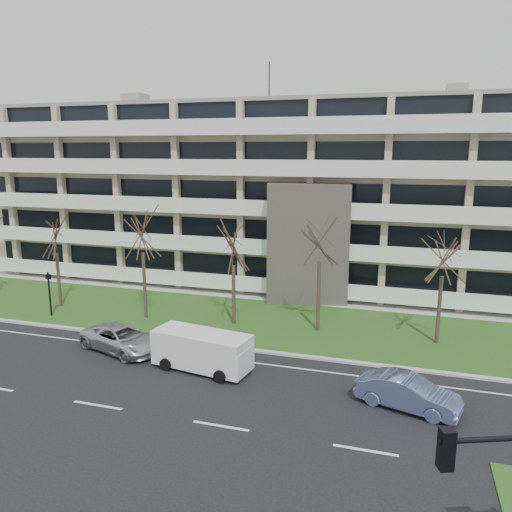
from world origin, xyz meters
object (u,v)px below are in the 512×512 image
(silver_pickup, at_px, (122,339))
(blue_sedan, at_px, (408,393))
(pedestrian_signal, at_px, (49,288))
(white_van, at_px, (203,348))

(silver_pickup, distance_m, blue_sedan, 16.00)
(silver_pickup, relative_size, pedestrian_signal, 1.65)
(silver_pickup, height_order, white_van, white_van)
(blue_sedan, distance_m, pedestrian_signal, 24.65)
(silver_pickup, relative_size, blue_sedan, 1.15)
(white_van, distance_m, pedestrian_signal, 14.38)
(blue_sedan, bearing_deg, silver_pickup, 98.71)
(silver_pickup, bearing_deg, blue_sedan, -79.49)
(blue_sedan, relative_size, pedestrian_signal, 1.43)
(blue_sedan, bearing_deg, pedestrian_signal, 92.15)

